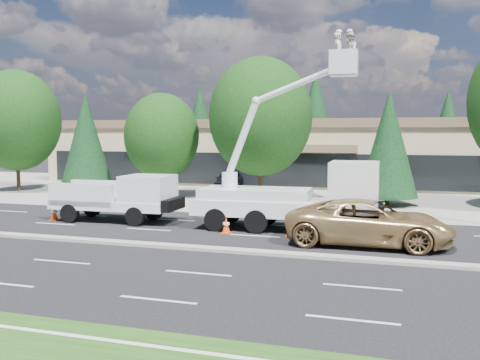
% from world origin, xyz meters
% --- Properties ---
extents(ground, '(140.00, 140.00, 0.00)m').
position_xyz_m(ground, '(0.00, 0.00, 0.00)').
color(ground, black).
rests_on(ground, ground).
extents(concrete_apron, '(140.00, 22.00, 0.01)m').
position_xyz_m(concrete_apron, '(0.00, 20.00, 0.01)').
color(concrete_apron, gray).
rests_on(concrete_apron, ground).
extents(road_median, '(120.00, 0.55, 0.12)m').
position_xyz_m(road_median, '(0.00, 0.00, 0.06)').
color(road_median, gray).
rests_on(road_median, ground).
extents(strip_mall, '(50.40, 15.40, 5.50)m').
position_xyz_m(strip_mall, '(0.00, 29.97, 2.83)').
color(strip_mall, tan).
rests_on(strip_mall, ground).
extents(tree_front_a, '(6.56, 6.56, 9.11)m').
position_xyz_m(tree_front_a, '(-22.00, 15.00, 5.33)').
color(tree_front_a, '#332114').
rests_on(tree_front_a, ground).
extents(tree_front_b, '(3.70, 3.70, 7.29)m').
position_xyz_m(tree_front_b, '(-16.00, 15.00, 3.91)').
color(tree_front_b, '#332114').
rests_on(tree_front_b, ground).
extents(tree_front_c, '(5.13, 5.13, 7.12)m').
position_xyz_m(tree_front_c, '(-10.00, 15.00, 4.16)').
color(tree_front_c, '#332114').
rests_on(tree_front_c, ground).
extents(tree_front_d, '(6.68, 6.68, 9.27)m').
position_xyz_m(tree_front_d, '(-3.00, 15.00, 5.42)').
color(tree_front_d, '#332114').
rests_on(tree_front_d, ground).
extents(tree_front_e, '(3.55, 3.55, 6.99)m').
position_xyz_m(tree_front_e, '(5.00, 15.00, 3.75)').
color(tree_front_e, '#332114').
rests_on(tree_front_e, ground).
extents(tree_back_a, '(5.08, 5.08, 10.02)m').
position_xyz_m(tree_back_a, '(-18.00, 42.00, 5.37)').
color(tree_back_a, '#332114').
rests_on(tree_back_a, ground).
extents(tree_back_b, '(5.80, 5.80, 11.43)m').
position_xyz_m(tree_back_b, '(-4.00, 42.00, 6.13)').
color(tree_back_b, '#332114').
rests_on(tree_back_b, ground).
extents(tree_back_c, '(4.56, 4.56, 9.00)m').
position_xyz_m(tree_back_c, '(10.00, 42.00, 4.83)').
color(tree_back_c, '#332114').
rests_on(tree_back_c, ground).
extents(utility_pickup, '(6.11, 2.53, 2.32)m').
position_xyz_m(utility_pickup, '(-7.34, 4.86, 0.96)').
color(utility_pickup, white).
rests_on(utility_pickup, ground).
extents(bucket_truck, '(8.40, 2.92, 8.78)m').
position_xyz_m(bucket_truck, '(1.67, 5.04, 1.93)').
color(bucket_truck, white).
rests_on(bucket_truck, ground).
extents(traffic_cone_a, '(0.40, 0.40, 0.70)m').
position_xyz_m(traffic_cone_a, '(-10.77, 4.17, 0.34)').
color(traffic_cone_a, '#FC4007').
rests_on(traffic_cone_a, ground).
extents(traffic_cone_b, '(0.40, 0.40, 0.70)m').
position_xyz_m(traffic_cone_b, '(-1.37, 3.45, 0.34)').
color(traffic_cone_b, '#FC4007').
rests_on(traffic_cone_b, ground).
extents(traffic_cone_c, '(0.40, 0.40, 0.70)m').
position_xyz_m(traffic_cone_c, '(1.48, 3.53, 0.34)').
color(traffic_cone_c, '#FC4007').
rests_on(traffic_cone_c, ground).
extents(traffic_cone_d, '(0.40, 0.40, 0.70)m').
position_xyz_m(traffic_cone_d, '(7.28, 3.51, 0.34)').
color(traffic_cone_d, '#FC4007').
rests_on(traffic_cone_d, ground).
extents(minivan, '(6.41, 2.98, 1.78)m').
position_xyz_m(minivan, '(4.76, 2.80, 0.89)').
color(minivan, tan).
rests_on(minivan, ground).
extents(parked_car_west, '(2.73, 4.98, 1.60)m').
position_xyz_m(parked_car_west, '(-6.79, 19.91, 0.80)').
color(parked_car_west, black).
rests_on(parked_car_west, ground).
extents(parked_car_east, '(2.45, 4.65, 1.46)m').
position_xyz_m(parked_car_east, '(4.70, 20.27, 0.73)').
color(parked_car_east, black).
rests_on(parked_car_east, ground).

